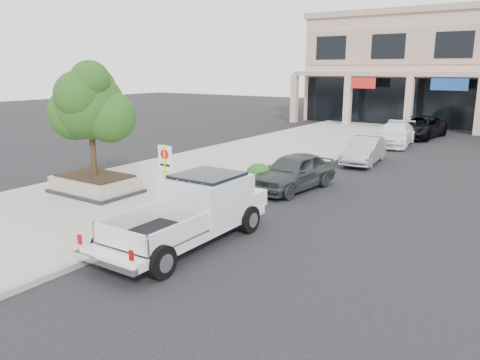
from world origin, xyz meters
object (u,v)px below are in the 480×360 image
no_parking_sign (166,171)px  curb_car_b (364,150)px  curb_car_c (395,134)px  curb_car_d (418,127)px  pickup_truck (184,213)px  planter_tree (96,106)px  planter (96,184)px  curb_car_a (293,172)px

no_parking_sign → curb_car_b: (1.93, 12.52, -0.96)m
no_parking_sign → curb_car_c: (1.54, 19.16, -0.92)m
curb_car_d → pickup_truck: bearing=-84.5°
pickup_truck → curb_car_c: size_ratio=1.17×
curb_car_d → curb_car_b: bearing=-84.1°
planter_tree → curb_car_b: (6.11, 11.65, -2.74)m
planter → curb_car_b: curb_car_b is taller
curb_car_c → curb_car_d: size_ratio=0.90×
curb_car_a → curb_car_d: (0.48, 17.63, 0.03)m
planter_tree → curb_car_d: 23.52m
planter_tree → curb_car_b: size_ratio=0.98×
curb_car_d → no_parking_sign: bearing=-88.9°
planter → curb_car_d: bearing=74.7°
no_parking_sign → curb_car_d: no_parking_sign is taller
planter → no_parking_sign: 4.52m
planter_tree → pickup_truck: (5.98, -2.11, -2.50)m
planter_tree → pickup_truck: 6.82m
curb_car_c → curb_car_b: bearing=-92.8°
curb_car_b → curb_car_d: size_ratio=0.74×
planter → curb_car_c: 19.36m
no_parking_sign → curb_car_d: (1.91, 23.43, -0.87)m
curb_car_c → planter_tree: bearing=-113.5°
planter → no_parking_sign: size_ratio=1.39×
curb_car_c → curb_car_d: curb_car_d is taller
curb_car_a → curb_car_d: curb_car_d is taller
planter_tree → curb_car_a: (5.61, 4.93, -2.68)m
curb_car_a → curb_car_b: curb_car_a is taller
curb_car_d → curb_car_c: bearing=-89.2°
planter → curb_car_b: size_ratio=0.78×
curb_car_d → planter: bearing=-99.5°
pickup_truck → curb_car_c: pickup_truck is taller
planter → planter_tree: (0.13, 0.15, 2.94)m
pickup_truck → curb_car_a: bearing=92.6°
no_parking_sign → curb_car_a: size_ratio=0.54×
planter → curb_car_a: size_ratio=0.75×
curb_car_b → curb_car_c: 6.65m
curb_car_a → curb_car_d: 17.64m
pickup_truck → curb_car_d: bearing=89.3°
no_parking_sign → curb_car_b: no_parking_sign is taller
planter → planter_tree: planter_tree is taller
curb_car_b → curb_car_d: bearing=84.3°
pickup_truck → planter: bearing=161.8°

